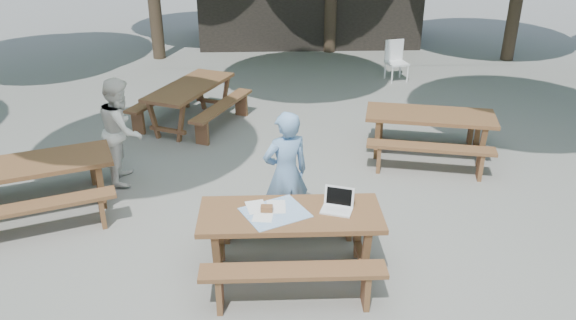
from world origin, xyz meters
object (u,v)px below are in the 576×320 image
(plastic_chair, at_px, (396,69))
(main_picnic_table, at_px, (290,240))
(second_person, at_px, (122,130))
(woman, at_px, (286,174))
(picnic_table_nw, at_px, (35,187))

(plastic_chair, bearing_deg, main_picnic_table, -124.37)
(main_picnic_table, xyz_separation_m, second_person, (-2.35, 2.35, 0.40))
(woman, bearing_deg, plastic_chair, -134.08)
(main_picnic_table, distance_m, plastic_chair, 7.58)
(second_person, bearing_deg, woman, -128.71)
(plastic_chair, bearing_deg, picnic_table_nw, -149.98)
(woman, bearing_deg, picnic_table_nw, -30.08)
(woman, bearing_deg, second_person, -53.74)
(main_picnic_table, bearing_deg, plastic_chair, 69.00)
(second_person, bearing_deg, picnic_table_nw, 129.97)
(main_picnic_table, relative_size, picnic_table_nw, 0.86)
(picnic_table_nw, bearing_deg, plastic_chair, 22.72)
(main_picnic_table, relative_size, plastic_chair, 2.22)
(main_picnic_table, xyz_separation_m, plastic_chair, (2.72, 7.08, -0.13))
(second_person, bearing_deg, plastic_chair, -52.40)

